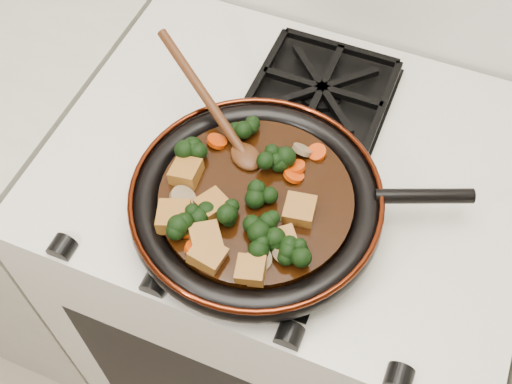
% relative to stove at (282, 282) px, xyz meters
% --- Properties ---
extents(stove, '(0.76, 0.60, 0.90)m').
position_rel_stove_xyz_m(stove, '(0.00, 0.00, 0.00)').
color(stove, beige).
rests_on(stove, ground).
extents(burner_grate_front, '(0.23, 0.23, 0.03)m').
position_rel_stove_xyz_m(burner_grate_front, '(0.00, -0.14, 0.46)').
color(burner_grate_front, black).
rests_on(burner_grate_front, stove).
extents(burner_grate_back, '(0.23, 0.23, 0.03)m').
position_rel_stove_xyz_m(burner_grate_back, '(0.00, 0.14, 0.46)').
color(burner_grate_back, black).
rests_on(burner_grate_back, stove).
extents(skillet, '(0.47, 0.37, 0.05)m').
position_rel_stove_xyz_m(skillet, '(-0.01, -0.12, 0.49)').
color(skillet, black).
rests_on(skillet, burner_grate_front).
extents(braising_sauce, '(0.28, 0.28, 0.02)m').
position_rel_stove_xyz_m(braising_sauce, '(-0.01, -0.12, 0.50)').
color(braising_sauce, black).
rests_on(braising_sauce, skillet).
extents(tofu_cube_0, '(0.05, 0.05, 0.02)m').
position_rel_stove_xyz_m(tofu_cube_0, '(-0.06, -0.17, 0.52)').
color(tofu_cube_0, brown).
rests_on(tofu_cube_0, braising_sauce).
extents(tofu_cube_1, '(0.05, 0.04, 0.03)m').
position_rel_stove_xyz_m(tofu_cube_1, '(-0.03, -0.24, 0.52)').
color(tofu_cube_1, brown).
rests_on(tofu_cube_1, braising_sauce).
extents(tofu_cube_2, '(0.05, 0.05, 0.02)m').
position_rel_stove_xyz_m(tofu_cube_2, '(0.05, -0.18, 0.52)').
color(tofu_cube_2, brown).
rests_on(tofu_cube_2, braising_sauce).
extents(tofu_cube_3, '(0.06, 0.06, 0.03)m').
position_rel_stove_xyz_m(tofu_cube_3, '(-0.05, -0.22, 0.52)').
color(tofu_cube_3, brown).
rests_on(tofu_cube_3, braising_sauce).
extents(tofu_cube_4, '(0.05, 0.05, 0.02)m').
position_rel_stove_xyz_m(tofu_cube_4, '(0.03, -0.24, 0.52)').
color(tofu_cube_4, brown).
rests_on(tofu_cube_4, braising_sauce).
extents(tofu_cube_5, '(0.05, 0.05, 0.03)m').
position_rel_stove_xyz_m(tofu_cube_5, '(-0.12, -0.13, 0.52)').
color(tofu_cube_5, brown).
rests_on(tofu_cube_5, braising_sauce).
extents(tofu_cube_6, '(0.05, 0.05, 0.03)m').
position_rel_stove_xyz_m(tofu_cube_6, '(0.06, -0.13, 0.52)').
color(tofu_cube_6, brown).
rests_on(tofu_cube_6, braising_sauce).
extents(tofu_cube_7, '(0.06, 0.06, 0.03)m').
position_rel_stove_xyz_m(tofu_cube_7, '(-0.10, -0.20, 0.52)').
color(tofu_cube_7, brown).
rests_on(tofu_cube_7, braising_sauce).
extents(broccoli_floret_0, '(0.07, 0.06, 0.06)m').
position_rel_stove_xyz_m(broccoli_floret_0, '(0.02, -0.17, 0.52)').
color(broccoli_floret_0, black).
rests_on(broccoli_floret_0, braising_sauce).
extents(broccoli_floret_1, '(0.07, 0.07, 0.07)m').
position_rel_stove_xyz_m(broccoli_floret_1, '(-0.08, -0.22, 0.52)').
color(broccoli_floret_1, black).
rests_on(broccoli_floret_1, braising_sauce).
extents(broccoli_floret_2, '(0.09, 0.09, 0.05)m').
position_rel_stove_xyz_m(broccoli_floret_2, '(-0.07, -0.19, 0.52)').
color(broccoli_floret_2, black).
rests_on(broccoli_floret_2, braising_sauce).
extents(broccoli_floret_3, '(0.09, 0.08, 0.07)m').
position_rel_stove_xyz_m(broccoli_floret_3, '(-0.00, -0.13, 0.52)').
color(broccoli_floret_3, black).
rests_on(broccoli_floret_3, braising_sauce).
extents(broccoli_floret_4, '(0.08, 0.09, 0.06)m').
position_rel_stove_xyz_m(broccoli_floret_4, '(-0.03, -0.17, 0.52)').
color(broccoli_floret_4, black).
rests_on(broccoli_floret_4, braising_sauce).
extents(broccoli_floret_5, '(0.07, 0.07, 0.06)m').
position_rel_stove_xyz_m(broccoli_floret_5, '(-0.07, -0.02, 0.52)').
color(broccoli_floret_5, black).
rests_on(broccoli_floret_5, braising_sauce).
extents(broccoli_floret_6, '(0.09, 0.09, 0.06)m').
position_rel_stove_xyz_m(broccoli_floret_6, '(-0.13, -0.09, 0.52)').
color(broccoli_floret_6, black).
rests_on(broccoli_floret_6, braising_sauce).
extents(broccoli_floret_7, '(0.07, 0.07, 0.06)m').
position_rel_stove_xyz_m(broccoli_floret_7, '(0.03, -0.20, 0.52)').
color(broccoli_floret_7, black).
rests_on(broccoli_floret_7, braising_sauce).
extents(broccoli_floret_8, '(0.08, 0.08, 0.06)m').
position_rel_stove_xyz_m(broccoli_floret_8, '(0.07, -0.20, 0.52)').
color(broccoli_floret_8, black).
rests_on(broccoli_floret_8, braising_sauce).
extents(broccoli_floret_9, '(0.08, 0.08, 0.06)m').
position_rel_stove_xyz_m(broccoli_floret_9, '(-0.00, -0.06, 0.52)').
color(broccoli_floret_9, black).
rests_on(broccoli_floret_9, braising_sauce).
extents(carrot_coin_0, '(0.03, 0.03, 0.02)m').
position_rel_stove_xyz_m(carrot_coin_0, '(-0.10, -0.06, 0.51)').
color(carrot_coin_0, '#BD3205').
rests_on(carrot_coin_0, braising_sauce).
extents(carrot_coin_1, '(0.03, 0.03, 0.02)m').
position_rel_stove_xyz_m(carrot_coin_1, '(0.02, -0.06, 0.51)').
color(carrot_coin_1, '#BD3205').
rests_on(carrot_coin_1, braising_sauce).
extents(carrot_coin_2, '(0.03, 0.03, 0.02)m').
position_rel_stove_xyz_m(carrot_coin_2, '(-0.05, -0.24, 0.51)').
color(carrot_coin_2, '#BD3205').
rests_on(carrot_coin_2, braising_sauce).
extents(carrot_coin_3, '(0.03, 0.03, 0.02)m').
position_rel_stove_xyz_m(carrot_coin_3, '(-0.08, -0.21, 0.51)').
color(carrot_coin_3, '#BD3205').
rests_on(carrot_coin_3, braising_sauce).
extents(carrot_coin_4, '(0.03, 0.03, 0.02)m').
position_rel_stove_xyz_m(carrot_coin_4, '(0.03, -0.07, 0.51)').
color(carrot_coin_4, '#BD3205').
rests_on(carrot_coin_4, braising_sauce).
extents(carrot_coin_5, '(0.03, 0.03, 0.02)m').
position_rel_stove_xyz_m(carrot_coin_5, '(0.04, -0.02, 0.51)').
color(carrot_coin_5, '#BD3205').
rests_on(carrot_coin_5, braising_sauce).
extents(mushroom_slice_0, '(0.05, 0.05, 0.02)m').
position_rel_stove_xyz_m(mushroom_slice_0, '(-0.10, -0.17, 0.52)').
color(mushroom_slice_0, '#7A6446').
rests_on(mushroom_slice_0, braising_sauce).
extents(mushroom_slice_1, '(0.05, 0.04, 0.03)m').
position_rel_stove_xyz_m(mushroom_slice_1, '(0.03, -0.22, 0.52)').
color(mushroom_slice_1, '#7A6446').
rests_on(mushroom_slice_1, braising_sauce).
extents(mushroom_slice_2, '(0.04, 0.04, 0.02)m').
position_rel_stove_xyz_m(mushroom_slice_2, '(0.06, -0.20, 0.52)').
color(mushroom_slice_2, '#7A6446').
rests_on(mushroom_slice_2, braising_sauce).
extents(mushroom_slice_3, '(0.04, 0.04, 0.03)m').
position_rel_stove_xyz_m(mushroom_slice_3, '(0.02, -0.03, 0.52)').
color(mushroom_slice_3, '#7A6446').
rests_on(mushroom_slice_3, braising_sauce).
extents(wooden_spoon, '(0.14, 0.10, 0.24)m').
position_rel_stove_xyz_m(wooden_spoon, '(-0.10, -0.03, 0.53)').
color(wooden_spoon, '#43210E').
rests_on(wooden_spoon, braising_sauce).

